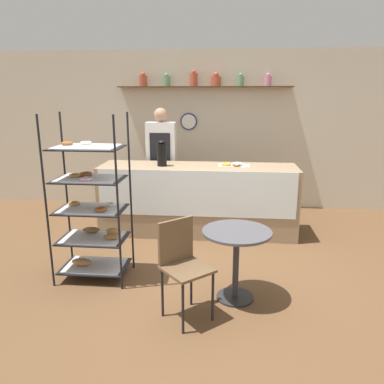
# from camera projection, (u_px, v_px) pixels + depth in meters

# --- Properties ---
(ground_plane) EXTENTS (14.00, 14.00, 0.00)m
(ground_plane) POSITION_uv_depth(u_px,v_px,m) (188.00, 275.00, 4.20)
(ground_plane) COLOR brown
(back_wall) EXTENTS (10.00, 0.30, 2.70)m
(back_wall) POSITION_uv_depth(u_px,v_px,m) (204.00, 130.00, 6.56)
(back_wall) COLOR beige
(back_wall) RESTS_ON ground_plane
(display_counter) EXTENTS (2.79, 0.72, 0.99)m
(display_counter) POSITION_uv_depth(u_px,v_px,m) (198.00, 199.00, 5.41)
(display_counter) COLOR #937A5B
(display_counter) RESTS_ON ground_plane
(pastry_rack) EXTENTS (0.76, 0.52, 1.79)m
(pastry_rack) POSITION_uv_depth(u_px,v_px,m) (91.00, 211.00, 4.00)
(pastry_rack) COLOR black
(pastry_rack) RESTS_ON ground_plane
(person_worker) EXTENTS (0.45, 0.23, 1.77)m
(person_worker) POSITION_uv_depth(u_px,v_px,m) (162.00, 160.00, 5.90)
(person_worker) COLOR #282833
(person_worker) RESTS_ON ground_plane
(cafe_table) EXTENTS (0.67, 0.67, 0.71)m
(cafe_table) POSITION_uv_depth(u_px,v_px,m) (236.00, 248.00, 3.60)
(cafe_table) COLOR #262628
(cafe_table) RESTS_ON ground_plane
(cafe_chair) EXTENTS (0.54, 0.54, 0.90)m
(cafe_chair) POSITION_uv_depth(u_px,v_px,m) (182.00, 258.00, 3.33)
(cafe_chair) COLOR black
(cafe_chair) RESTS_ON ground_plane
(coffee_carafe) EXTENTS (0.13, 0.13, 0.36)m
(coffee_carafe) POSITION_uv_depth(u_px,v_px,m) (162.00, 154.00, 5.23)
(coffee_carafe) COLOR black
(coffee_carafe) RESTS_ON display_counter
(donut_tray_counter) EXTENTS (0.43, 0.26, 0.05)m
(donut_tray_counter) POSITION_uv_depth(u_px,v_px,m) (234.00, 165.00, 5.25)
(donut_tray_counter) COLOR silver
(donut_tray_counter) RESTS_ON display_counter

